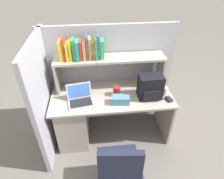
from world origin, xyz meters
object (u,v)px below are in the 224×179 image
Objects in this scene: backpack at (150,87)px; computer_mouse at (169,99)px; tissue_box at (120,100)px; snack_canister at (117,91)px; laptop at (80,98)px; paper_cup at (165,91)px; office_chair at (119,173)px.

computer_mouse is (0.23, -0.10, -0.14)m from backpack.
snack_canister is at bearing 105.58° from tissue_box.
laptop is 3.21× the size of paper_cup.
laptop is at bearing -179.87° from backpack.
laptop is 1.13m from computer_mouse.
paper_cup is (1.11, 0.03, 0.00)m from laptop.
office_chair is (-0.11, -0.74, -0.39)m from tissue_box.
backpack reaches higher than office_chair.
laptop reaches higher than tissue_box.
laptop is 0.48m from snack_canister.
snack_canister is at bearing 168.74° from backpack.
computer_mouse is 0.47× the size of tissue_box.
paper_cup is at bearing 7.45° from backpack.
tissue_box is at bearing -80.92° from snack_canister.
computer_mouse is at bearing -22.93° from backpack.
office_chair is at bearing -95.48° from snack_canister.
paper_cup is (-0.02, 0.13, 0.04)m from computer_mouse.
laptop is at bearing 176.92° from tissue_box.
tissue_box reaches higher than computer_mouse.
computer_mouse is (1.13, -0.10, -0.03)m from laptop.
laptop reaches higher than paper_cup.
office_chair reaches higher than tissue_box.
backpack is 0.44m from snack_canister.
tissue_box is at bearing -169.33° from paper_cup.
computer_mouse is at bearing 5.40° from tissue_box.
paper_cup is 0.85× the size of snack_canister.
office_chair is at bearing -92.30° from tissue_box.
office_chair is at bearing -150.49° from computer_mouse.
paper_cup is at bearing 83.41° from computer_mouse.
computer_mouse is 0.97× the size of paper_cup.
laptop reaches higher than office_chair.
computer_mouse is 0.82× the size of snack_canister.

